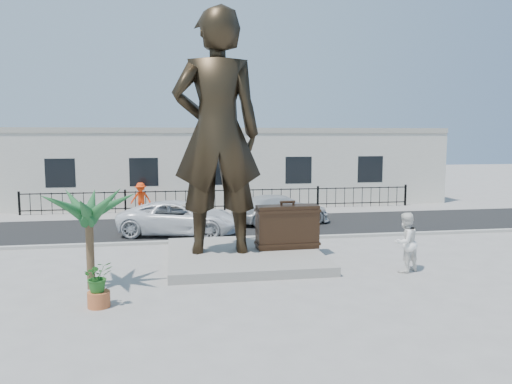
{
  "coord_description": "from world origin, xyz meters",
  "views": [
    {
      "loc": [
        -2.9,
        -15.25,
        4.34
      ],
      "look_at": [
        0.0,
        2.0,
        2.3
      ],
      "focal_mm": 35.0,
      "sensor_mm": 36.0,
      "label": 1
    }
  ],
  "objects_px": {
    "tourist": "(405,242)",
    "statue": "(217,133)",
    "suitcase": "(287,227)",
    "car_white": "(180,218)"
  },
  "relations": [
    {
      "from": "suitcase",
      "to": "car_white",
      "type": "height_order",
      "value": "suitcase"
    },
    {
      "from": "suitcase",
      "to": "tourist",
      "type": "distance_m",
      "value": 4.12
    },
    {
      "from": "statue",
      "to": "tourist",
      "type": "height_order",
      "value": "statue"
    },
    {
      "from": "suitcase",
      "to": "statue",
      "type": "bearing_deg",
      "value": -178.93
    },
    {
      "from": "statue",
      "to": "tourist",
      "type": "bearing_deg",
      "value": 158.65
    },
    {
      "from": "statue",
      "to": "car_white",
      "type": "bearing_deg",
      "value": -73.5
    },
    {
      "from": "statue",
      "to": "suitcase",
      "type": "xyz_separation_m",
      "value": [
        2.48,
        0.13,
        -3.31
      ]
    },
    {
      "from": "statue",
      "to": "car_white",
      "type": "xyz_separation_m",
      "value": [
        -1.22,
        4.69,
        -3.64
      ]
    },
    {
      "from": "tourist",
      "to": "statue",
      "type": "bearing_deg",
      "value": -49.16
    },
    {
      "from": "statue",
      "to": "tourist",
      "type": "relative_size",
      "value": 4.3
    }
  ]
}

